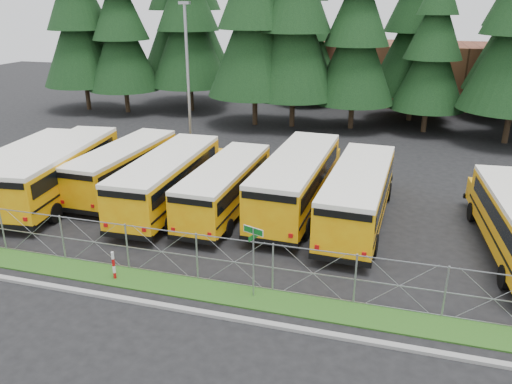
{
  "coord_description": "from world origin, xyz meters",
  "views": [
    {
      "loc": [
        5.87,
        -16.65,
        10.19
      ],
      "look_at": [
        -0.08,
        4.0,
        1.91
      ],
      "focal_mm": 35.0,
      "sensor_mm": 36.0,
      "label": 1
    }
  ],
  "objects_px": {
    "striped_bollard": "(114,266)",
    "bus_0": "(30,169)",
    "bus_2": "(127,168)",
    "bus_5": "(298,182)",
    "street_sign": "(253,247)",
    "bus_3": "(171,181)",
    "light_standard": "(188,77)",
    "bus_4": "(228,187)",
    "bus_1": "(63,172)",
    "bus_6": "(359,196)"
  },
  "relations": [
    {
      "from": "street_sign",
      "to": "bus_3",
      "type": "bearing_deg",
      "value": 132.59
    },
    {
      "from": "bus_5",
      "to": "bus_6",
      "type": "height_order",
      "value": "bus_5"
    },
    {
      "from": "bus_1",
      "to": "bus_2",
      "type": "distance_m",
      "value": 3.4
    },
    {
      "from": "bus_4",
      "to": "striped_bollard",
      "type": "distance_m",
      "value": 7.94
    },
    {
      "from": "bus_1",
      "to": "bus_6",
      "type": "bearing_deg",
      "value": -3.49
    },
    {
      "from": "bus_0",
      "to": "bus_5",
      "type": "relative_size",
      "value": 0.91
    },
    {
      "from": "bus_1",
      "to": "light_standard",
      "type": "bearing_deg",
      "value": 60.78
    },
    {
      "from": "bus_1",
      "to": "street_sign",
      "type": "xyz_separation_m",
      "value": [
        12.74,
        -6.69,
        0.56
      ]
    },
    {
      "from": "bus_5",
      "to": "street_sign",
      "type": "xyz_separation_m",
      "value": [
        0.12,
        -8.59,
        0.54
      ]
    },
    {
      "from": "light_standard",
      "to": "bus_5",
      "type": "bearing_deg",
      "value": -38.31
    },
    {
      "from": "bus_2",
      "to": "bus_3",
      "type": "relative_size",
      "value": 0.93
    },
    {
      "from": "bus_4",
      "to": "bus_6",
      "type": "distance_m",
      "value": 6.56
    },
    {
      "from": "bus_1",
      "to": "bus_4",
      "type": "bearing_deg",
      "value": -3.03
    },
    {
      "from": "light_standard",
      "to": "bus_6",
      "type": "bearing_deg",
      "value": -33.51
    },
    {
      "from": "bus_4",
      "to": "street_sign",
      "type": "xyz_separation_m",
      "value": [
        3.51,
        -7.32,
        0.73
      ]
    },
    {
      "from": "bus_4",
      "to": "striped_bollard",
      "type": "xyz_separation_m",
      "value": [
        -2.03,
        -7.65,
        -0.7
      ]
    },
    {
      "from": "striped_bollard",
      "to": "bus_0",
      "type": "bearing_deg",
      "value": 143.05
    },
    {
      "from": "bus_2",
      "to": "bus_5",
      "type": "height_order",
      "value": "bus_5"
    },
    {
      "from": "bus_4",
      "to": "striped_bollard",
      "type": "height_order",
      "value": "bus_4"
    },
    {
      "from": "light_standard",
      "to": "striped_bollard",
      "type": "bearing_deg",
      "value": -77.55
    },
    {
      "from": "street_sign",
      "to": "light_standard",
      "type": "bearing_deg",
      "value": 120.08
    },
    {
      "from": "bus_1",
      "to": "bus_5",
      "type": "xyz_separation_m",
      "value": [
        12.62,
        1.89,
        0.02
      ]
    },
    {
      "from": "striped_bollard",
      "to": "bus_3",
      "type": "bearing_deg",
      "value": 98.01
    },
    {
      "from": "bus_3",
      "to": "light_standard",
      "type": "distance_m",
      "value": 9.73
    },
    {
      "from": "bus_3",
      "to": "bus_0",
      "type": "bearing_deg",
      "value": -179.07
    },
    {
      "from": "bus_2",
      "to": "bus_5",
      "type": "distance_m",
      "value": 9.89
    },
    {
      "from": "street_sign",
      "to": "light_standard",
      "type": "height_order",
      "value": "light_standard"
    },
    {
      "from": "bus_5",
      "to": "bus_3",
      "type": "bearing_deg",
      "value": -165.54
    },
    {
      "from": "bus_2",
      "to": "bus_3",
      "type": "height_order",
      "value": "bus_3"
    },
    {
      "from": "bus_0",
      "to": "street_sign",
      "type": "xyz_separation_m",
      "value": [
        15.07,
        -6.85,
        0.68
      ]
    },
    {
      "from": "bus_3",
      "to": "bus_4",
      "type": "relative_size",
      "value": 1.09
    },
    {
      "from": "bus_3",
      "to": "street_sign",
      "type": "relative_size",
      "value": 3.83
    },
    {
      "from": "bus_0",
      "to": "bus_6",
      "type": "distance_m",
      "value": 18.13
    },
    {
      "from": "bus_0",
      "to": "street_sign",
      "type": "bearing_deg",
      "value": -29.88
    },
    {
      "from": "street_sign",
      "to": "striped_bollard",
      "type": "bearing_deg",
      "value": -176.63
    },
    {
      "from": "bus_6",
      "to": "bus_5",
      "type": "bearing_deg",
      "value": 166.04
    },
    {
      "from": "bus_0",
      "to": "bus_3",
      "type": "height_order",
      "value": "bus_3"
    },
    {
      "from": "bus_4",
      "to": "bus_0",
      "type": "bearing_deg",
      "value": -176.53
    },
    {
      "from": "bus_4",
      "to": "street_sign",
      "type": "distance_m",
      "value": 8.15
    },
    {
      "from": "bus_5",
      "to": "bus_0",
      "type": "bearing_deg",
      "value": -171.21
    },
    {
      "from": "bus_0",
      "to": "bus_2",
      "type": "relative_size",
      "value": 1.03
    },
    {
      "from": "bus_5",
      "to": "striped_bollard",
      "type": "bearing_deg",
      "value": -119.12
    },
    {
      "from": "bus_1",
      "to": "bus_0",
      "type": "bearing_deg",
      "value": 169.35
    },
    {
      "from": "bus_1",
      "to": "street_sign",
      "type": "bearing_deg",
      "value": -34.63
    },
    {
      "from": "bus_5",
      "to": "bus_1",
      "type": "bearing_deg",
      "value": -169.32
    },
    {
      "from": "bus_0",
      "to": "bus_3",
      "type": "xyz_separation_m",
      "value": [
        8.48,
        0.33,
        0.06
      ]
    },
    {
      "from": "bus_0",
      "to": "bus_1",
      "type": "bearing_deg",
      "value": -9.19
    },
    {
      "from": "bus_1",
      "to": "bus_5",
      "type": "distance_m",
      "value": 12.76
    },
    {
      "from": "bus_2",
      "to": "striped_bollard",
      "type": "relative_size",
      "value": 8.37
    },
    {
      "from": "bus_2",
      "to": "bus_6",
      "type": "bearing_deg",
      "value": -3.01
    }
  ]
}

